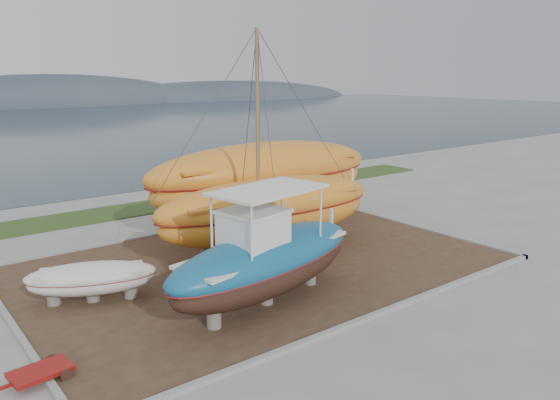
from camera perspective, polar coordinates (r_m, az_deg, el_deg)
ground at (r=19.07m, az=4.99°, el=-10.03°), size 140.00×140.00×0.00m
dirt_patch at (r=21.94m, az=-2.15°, el=-6.72°), size 18.00×12.00×0.06m
curb_frame at (r=21.93m, az=-2.15°, el=-6.61°), size 18.60×12.60×0.15m
grass_strip at (r=31.62m, az=-14.41°, el=-0.85°), size 44.00×3.00×0.08m
blue_caique at (r=17.66m, az=-1.46°, el=-5.00°), size 8.35×3.97×3.86m
white_dinghy at (r=19.34m, az=-19.06°, el=-8.18°), size 4.50×3.15×1.27m
orange_sailboat at (r=21.81m, az=-1.18°, el=5.54°), size 10.17×3.74×9.07m
orange_bare_hull at (r=26.60m, az=-1.64°, el=1.47°), size 12.53×4.28×4.05m
red_trailer at (r=15.49m, az=-23.70°, el=-16.39°), size 2.25×1.29×0.30m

